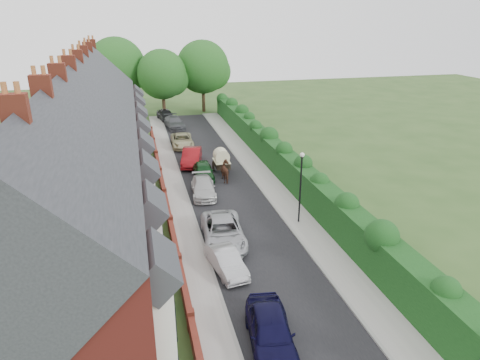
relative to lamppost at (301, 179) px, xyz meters
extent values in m
plane|color=#2D4C1E|center=(-3.40, -4.00, -3.30)|extent=(140.00, 140.00, 0.00)
cube|color=black|center=(-3.90, 7.00, -3.29)|extent=(6.00, 58.00, 0.02)
cube|color=gray|center=(0.20, 7.00, -3.24)|extent=(2.20, 58.00, 0.12)
cube|color=gray|center=(-7.75, 7.00, -3.24)|extent=(1.70, 58.00, 0.12)
cube|color=gray|center=(-0.85, 7.00, -3.23)|extent=(0.18, 58.00, 0.13)
cube|color=gray|center=(-6.95, 7.00, -3.23)|extent=(0.18, 58.00, 0.13)
cube|color=#103412|center=(2.00, 7.00, -2.05)|extent=(1.50, 58.00, 2.50)
cube|color=maroon|center=(-14.40, 6.00, -0.05)|extent=(8.00, 40.00, 6.50)
cube|color=#25262C|center=(-14.40, 6.00, 3.20)|extent=(8.00, 40.20, 8.00)
cube|color=silver|center=(-10.05, -12.10, -0.70)|extent=(0.70, 2.40, 5.20)
cube|color=black|center=(-9.68, -12.10, -1.90)|extent=(0.06, 1.80, 1.60)
cube|color=black|center=(-9.68, -12.10, 0.50)|extent=(0.06, 1.80, 1.60)
cube|color=#25262C|center=(-10.20, -12.10, 2.30)|extent=(1.70, 2.60, 1.70)
cube|color=#3F2D2D|center=(-10.36, -10.00, -2.25)|extent=(0.08, 0.90, 2.10)
cube|color=silver|center=(-10.35, -10.10, 1.10)|extent=(0.12, 1.20, 1.60)
cube|color=silver|center=(-10.05, -7.10, -0.70)|extent=(0.70, 2.40, 5.20)
cube|color=black|center=(-9.68, -7.10, -1.90)|extent=(0.06, 1.80, 1.60)
cube|color=black|center=(-9.68, -7.10, 0.50)|extent=(0.06, 1.80, 1.60)
cube|color=#25262C|center=(-10.20, -7.10, 2.30)|extent=(1.70, 2.60, 1.70)
cube|color=#3F2D2D|center=(-10.36, -5.00, -2.25)|extent=(0.08, 0.90, 2.10)
cube|color=silver|center=(-10.35, -5.10, 1.10)|extent=(0.12, 1.20, 1.60)
cube|color=silver|center=(-10.05, -2.10, -0.70)|extent=(0.70, 2.40, 5.20)
cube|color=black|center=(-9.68, -2.10, -1.90)|extent=(0.06, 1.80, 1.60)
cube|color=black|center=(-9.68, -2.10, 0.50)|extent=(0.06, 1.80, 1.60)
cube|color=#25262C|center=(-10.20, -2.10, 2.30)|extent=(1.70, 2.60, 1.70)
cube|color=#3F2D2D|center=(-10.36, 0.00, -2.25)|extent=(0.08, 0.90, 2.10)
cube|color=silver|center=(-10.35, -0.10, 1.10)|extent=(0.12, 1.20, 1.60)
cube|color=silver|center=(-10.05, 2.90, -0.70)|extent=(0.70, 2.40, 5.20)
cube|color=black|center=(-9.68, 2.90, -1.90)|extent=(0.06, 1.80, 1.60)
cube|color=black|center=(-9.68, 2.90, 0.50)|extent=(0.06, 1.80, 1.60)
cube|color=#25262C|center=(-10.20, 2.90, 2.30)|extent=(1.70, 2.60, 1.70)
cube|color=#3F2D2D|center=(-10.36, 5.00, -2.25)|extent=(0.08, 0.90, 2.10)
cube|color=silver|center=(-10.35, 4.90, 1.10)|extent=(0.12, 1.20, 1.60)
cube|color=silver|center=(-10.05, 7.90, -0.70)|extent=(0.70, 2.40, 5.20)
cube|color=black|center=(-9.68, 7.90, -1.90)|extent=(0.06, 1.80, 1.60)
cube|color=black|center=(-9.68, 7.90, 0.50)|extent=(0.06, 1.80, 1.60)
cube|color=#25262C|center=(-10.20, 7.90, 2.30)|extent=(1.70, 2.60, 1.70)
cube|color=#3F2D2D|center=(-10.36, 10.00, -2.25)|extent=(0.08, 0.90, 2.10)
cube|color=silver|center=(-10.35, 9.90, 1.10)|extent=(0.12, 1.20, 1.60)
cube|color=silver|center=(-10.05, 12.90, -0.70)|extent=(0.70, 2.40, 5.20)
cube|color=black|center=(-9.68, 12.90, -1.90)|extent=(0.06, 1.80, 1.60)
cube|color=black|center=(-9.68, 12.90, 0.50)|extent=(0.06, 1.80, 1.60)
cube|color=#25262C|center=(-10.20, 12.90, 2.30)|extent=(1.70, 2.60, 1.70)
cube|color=#3F2D2D|center=(-10.36, 15.00, -2.25)|extent=(0.08, 0.90, 2.10)
cube|color=silver|center=(-10.35, 14.90, 1.10)|extent=(0.12, 1.20, 1.60)
cube|color=silver|center=(-10.05, 17.90, -0.70)|extent=(0.70, 2.40, 5.20)
cube|color=black|center=(-9.68, 17.90, -1.90)|extent=(0.06, 1.80, 1.60)
cube|color=black|center=(-9.68, 17.90, 0.50)|extent=(0.06, 1.80, 1.60)
cube|color=#25262C|center=(-10.20, 17.90, 2.30)|extent=(1.70, 2.60, 1.70)
cube|color=#3F2D2D|center=(-10.36, 20.00, -2.25)|extent=(0.08, 0.90, 2.10)
cube|color=silver|center=(-10.35, 19.90, 1.10)|extent=(0.12, 1.20, 1.60)
cube|color=silver|center=(-10.05, 22.90, -0.70)|extent=(0.70, 2.40, 5.20)
cube|color=black|center=(-9.68, 22.90, -1.90)|extent=(0.06, 1.80, 1.60)
cube|color=black|center=(-9.68, 22.90, 0.50)|extent=(0.06, 1.80, 1.60)
cube|color=#25262C|center=(-10.20, 22.90, 2.30)|extent=(1.70, 2.60, 1.70)
cube|color=#3F2D2D|center=(-10.36, 25.00, -2.25)|extent=(0.08, 0.90, 2.10)
cube|color=silver|center=(-10.35, 24.90, 1.10)|extent=(0.12, 1.20, 1.60)
cube|color=maroon|center=(-14.40, -9.00, 7.00)|extent=(0.90, 0.50, 1.60)
cylinder|color=#9C5B2F|center=(-14.60, -9.00, 7.95)|extent=(0.20, 0.20, 0.50)
cylinder|color=#9C5B2F|center=(-14.20, -9.00, 7.95)|extent=(0.20, 0.20, 0.50)
cube|color=maroon|center=(-14.40, -4.00, 7.00)|extent=(0.90, 0.50, 1.60)
cylinder|color=#9C5B2F|center=(-14.60, -4.00, 7.95)|extent=(0.20, 0.20, 0.50)
cylinder|color=#9C5B2F|center=(-14.20, -4.00, 7.95)|extent=(0.20, 0.20, 0.50)
cube|color=maroon|center=(-14.40, 1.00, 7.00)|extent=(0.90, 0.50, 1.60)
cylinder|color=#9C5B2F|center=(-14.60, 1.00, 7.95)|extent=(0.20, 0.20, 0.50)
cylinder|color=#9C5B2F|center=(-14.20, 1.00, 7.95)|extent=(0.20, 0.20, 0.50)
cube|color=maroon|center=(-14.40, 6.00, 7.00)|extent=(0.90, 0.50, 1.60)
cylinder|color=#9C5B2F|center=(-14.60, 6.00, 7.95)|extent=(0.20, 0.20, 0.50)
cylinder|color=#9C5B2F|center=(-14.20, 6.00, 7.95)|extent=(0.20, 0.20, 0.50)
cube|color=maroon|center=(-14.40, 11.00, 7.00)|extent=(0.90, 0.50, 1.60)
cylinder|color=#9C5B2F|center=(-14.60, 11.00, 7.95)|extent=(0.20, 0.20, 0.50)
cylinder|color=#9C5B2F|center=(-14.20, 11.00, 7.95)|extent=(0.20, 0.20, 0.50)
cube|color=maroon|center=(-14.40, 16.00, 7.00)|extent=(0.90, 0.50, 1.60)
cylinder|color=#9C5B2F|center=(-14.60, 16.00, 7.95)|extent=(0.20, 0.20, 0.50)
cylinder|color=#9C5B2F|center=(-14.20, 16.00, 7.95)|extent=(0.20, 0.20, 0.50)
cube|color=maroon|center=(-14.40, 21.00, 7.00)|extent=(0.90, 0.50, 1.60)
cylinder|color=#9C5B2F|center=(-14.60, 21.00, 7.95)|extent=(0.20, 0.20, 0.50)
cylinder|color=#9C5B2F|center=(-14.20, 21.00, 7.95)|extent=(0.20, 0.20, 0.50)
cube|color=maroon|center=(-14.40, 26.00, 7.00)|extent=(0.90, 0.50, 1.60)
cylinder|color=#9C5B2F|center=(-14.60, 26.00, 7.95)|extent=(0.20, 0.20, 0.50)
cylinder|color=#9C5B2F|center=(-14.20, 26.00, 7.95)|extent=(0.20, 0.20, 0.50)
cube|color=maroon|center=(-8.75, -6.50, -2.85)|extent=(0.30, 4.70, 0.90)
cube|color=maroon|center=(-8.75, -1.50, -2.85)|extent=(0.30, 4.70, 0.90)
cube|color=maroon|center=(-8.75, 3.50, -2.85)|extent=(0.30, 4.70, 0.90)
cube|color=maroon|center=(-8.75, 8.50, -2.85)|extent=(0.30, 4.70, 0.90)
cube|color=maroon|center=(-8.75, 13.50, -2.85)|extent=(0.30, 4.70, 0.90)
cube|color=maroon|center=(-8.75, 18.50, -2.85)|extent=(0.30, 4.70, 0.90)
cube|color=maroon|center=(-8.75, 23.50, -2.85)|extent=(0.30, 4.70, 0.90)
cube|color=maroon|center=(-8.75, -9.00, -2.75)|extent=(0.35, 0.35, 1.10)
cube|color=maroon|center=(-8.75, -4.00, -2.75)|extent=(0.35, 0.35, 1.10)
cube|color=maroon|center=(-8.75, 1.00, -2.75)|extent=(0.35, 0.35, 1.10)
cube|color=maroon|center=(-8.75, 6.00, -2.75)|extent=(0.35, 0.35, 1.10)
cube|color=maroon|center=(-8.75, 11.00, -2.75)|extent=(0.35, 0.35, 1.10)
cube|color=maroon|center=(-8.75, 16.00, -2.75)|extent=(0.35, 0.35, 1.10)
cube|color=maroon|center=(-8.75, 21.00, -2.75)|extent=(0.35, 0.35, 1.10)
cube|color=maroon|center=(-8.75, 26.00, -2.75)|extent=(0.35, 0.35, 1.10)
cylinder|color=black|center=(0.00, 0.00, -0.90)|extent=(0.12, 0.12, 4.80)
cylinder|color=black|center=(0.00, 0.00, 1.55)|extent=(0.20, 0.20, 0.10)
sphere|color=silver|center=(0.00, 0.00, 1.70)|extent=(0.32, 0.32, 0.32)
cylinder|color=#332316|center=(-6.40, 36.00, -0.92)|extent=(0.50, 0.50, 4.75)
sphere|color=#204B19|center=(-6.40, 36.00, 2.59)|extent=(6.80, 6.80, 6.80)
sphere|color=#204B19|center=(-5.04, 36.30, 1.93)|extent=(4.76, 4.76, 4.76)
cylinder|color=#332316|center=(-0.40, 38.00, -0.67)|extent=(0.50, 0.50, 5.25)
sphere|color=#204B19|center=(-0.40, 38.00, 3.21)|extent=(7.60, 7.60, 7.60)
sphere|color=#204B19|center=(1.12, 38.30, 2.48)|extent=(5.32, 5.32, 5.32)
cylinder|color=#332316|center=(-12.40, 39.00, -0.55)|extent=(0.50, 0.50, 5.50)
sphere|color=#204B19|center=(-12.40, 39.00, 3.52)|extent=(8.00, 8.00, 8.00)
sphere|color=#204B19|center=(-10.80, 39.30, 2.75)|extent=(5.60, 5.60, 5.60)
imported|color=black|center=(-5.52, -10.86, -2.49)|extent=(2.53, 4.95, 1.61)
imported|color=#A6A6AA|center=(-6.15, -4.60, -2.66)|extent=(1.98, 4.05, 1.28)
imported|color=#B0B1B8|center=(-5.64, -1.38, -2.53)|extent=(2.96, 5.68, 1.53)
imported|color=#BDBDBD|center=(-5.63, 6.49, -2.64)|extent=(2.21, 4.65, 1.31)
imported|color=#113916|center=(-5.00, 10.25, -2.59)|extent=(1.89, 4.23, 1.41)
imported|color=maroon|center=(-5.51, 14.20, -2.51)|extent=(2.68, 5.04, 1.58)
imported|color=tan|center=(-5.70, 20.47, -2.61)|extent=(2.47, 5.06, 1.38)
imported|color=#4C4E53|center=(-5.69, 29.00, -2.57)|extent=(2.58, 5.19, 1.45)
imported|color=black|center=(-6.40, 33.50, -2.53)|extent=(2.62, 4.76, 1.53)
imported|color=#462619|center=(-3.15, 9.13, -2.43)|extent=(1.04, 2.09, 1.73)
cube|color=black|center=(-3.15, 11.32, -2.42)|extent=(1.24, 2.06, 0.52)
cylinder|color=beige|center=(-3.15, 11.32, -1.70)|extent=(1.34, 1.29, 1.34)
cube|color=beige|center=(-3.15, 11.32, -2.16)|extent=(1.36, 2.11, 0.04)
cylinder|color=black|center=(-3.82, 11.94, -2.83)|extent=(0.08, 0.93, 0.93)
cylinder|color=black|center=(-2.48, 11.94, -2.83)|extent=(0.08, 0.93, 0.93)
cylinder|color=black|center=(-3.51, 10.19, -2.37)|extent=(0.06, 1.85, 0.06)
cylinder|color=black|center=(-2.79, 10.19, -2.37)|extent=(0.06, 1.85, 0.06)
camera|label=1|loc=(-10.38, -24.96, 10.30)|focal=32.00mm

